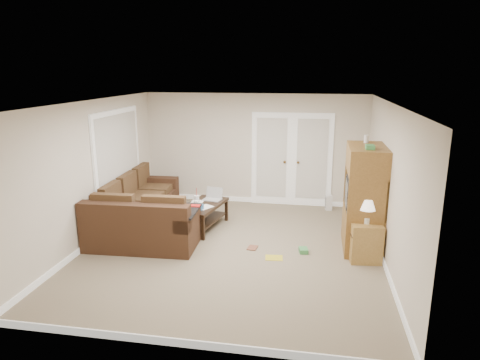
% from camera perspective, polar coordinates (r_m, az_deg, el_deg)
% --- Properties ---
extents(floor, '(5.50, 5.50, 0.00)m').
position_cam_1_polar(floor, '(7.48, -1.11, -9.17)').
color(floor, gray).
rests_on(floor, ground).
extents(ceiling, '(5.00, 5.50, 0.02)m').
position_cam_1_polar(ceiling, '(6.87, -1.21, 10.30)').
color(ceiling, silver).
rests_on(ceiling, wall_back).
extents(wall_left, '(0.02, 5.50, 2.50)m').
position_cam_1_polar(wall_left, '(7.92, -19.21, 0.90)').
color(wall_left, beige).
rests_on(wall_left, floor).
extents(wall_right, '(0.02, 5.50, 2.50)m').
position_cam_1_polar(wall_right, '(7.05, 19.22, -0.72)').
color(wall_right, beige).
rests_on(wall_right, floor).
extents(wall_back, '(5.00, 0.02, 2.50)m').
position_cam_1_polar(wall_back, '(9.72, 1.92, 4.11)').
color(wall_back, beige).
rests_on(wall_back, floor).
extents(wall_front, '(5.00, 0.02, 2.50)m').
position_cam_1_polar(wall_front, '(4.54, -7.80, -8.39)').
color(wall_front, beige).
rests_on(wall_front, floor).
extents(baseboards, '(5.00, 5.50, 0.10)m').
position_cam_1_polar(baseboards, '(7.46, -1.11, -8.82)').
color(baseboards, white).
rests_on(baseboards, floor).
extents(french_doors, '(1.80, 0.05, 2.13)m').
position_cam_1_polar(french_doors, '(9.65, 6.88, 2.64)').
color(french_doors, white).
rests_on(french_doors, floor).
extents(window_left, '(0.05, 1.92, 1.42)m').
position_cam_1_polar(window_left, '(8.72, -16.04, 4.34)').
color(window_left, white).
rests_on(window_left, wall_left).
extents(sectional_sofa, '(2.03, 2.90, 0.89)m').
position_cam_1_polar(sectional_sofa, '(8.34, -13.08, -4.47)').
color(sectional_sofa, '#3E2718').
rests_on(sectional_sofa, floor).
extents(coffee_table, '(0.81, 1.29, 0.82)m').
position_cam_1_polar(coffee_table, '(8.36, -4.83, -4.64)').
color(coffee_table, black).
rests_on(coffee_table, floor).
extents(tv_armoire, '(0.63, 1.12, 1.92)m').
position_cam_1_polar(tv_armoire, '(7.53, 16.19, -2.28)').
color(tv_armoire, brown).
rests_on(tv_armoire, floor).
extents(side_cabinet, '(0.53, 0.53, 1.03)m').
position_cam_1_polar(side_cabinet, '(7.24, 16.33, -7.43)').
color(side_cabinet, '#A37B3B').
rests_on(side_cabinet, floor).
extents(space_heater, '(0.15, 0.13, 0.34)m').
position_cam_1_polar(space_heater, '(9.60, 11.75, -2.99)').
color(space_heater, silver).
rests_on(space_heater, floor).
extents(floor_magazine, '(0.30, 0.25, 0.01)m').
position_cam_1_polar(floor_magazine, '(7.17, 4.55, -10.29)').
color(floor_magazine, gold).
rests_on(floor_magazine, floor).
extents(floor_greenbox, '(0.17, 0.21, 0.08)m').
position_cam_1_polar(floor_greenbox, '(7.41, 8.45, -9.26)').
color(floor_greenbox, '#3F8B47').
rests_on(floor_greenbox, floor).
extents(floor_book, '(0.19, 0.24, 0.02)m').
position_cam_1_polar(floor_book, '(7.53, 1.08, -8.95)').
color(floor_book, brown).
rests_on(floor_book, floor).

